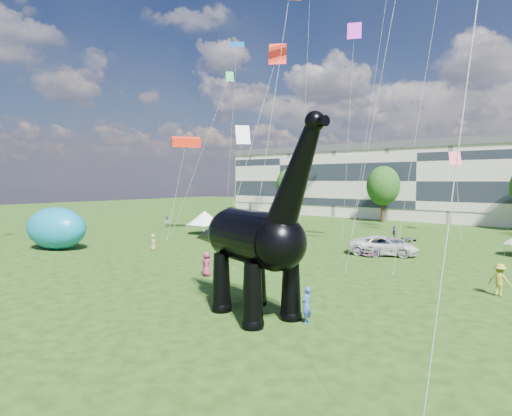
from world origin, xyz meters
The scene contains 13 objects.
ground centered at (0.00, 0.00, 0.00)m, with size 220.00×220.00×0.00m, color #16330C.
terrace_row centered at (-8.00, 62.00, 6.00)m, with size 78.00×11.00×12.00m, color beige.
tree_far_left centered at (-30.00, 53.00, 6.29)m, with size 5.20×5.20×9.44m.
tree_mid_left centered at (-12.00, 53.00, 6.29)m, with size 5.20×5.20×9.44m.
dinosaur_sculpture centered at (2.03, 4.22, 3.71)m, with size 11.92×5.28×9.82m.
car_silver centered at (-19.12, 23.77, 0.78)m, with size 1.83×4.56×1.55m, color #B9B9BE.
car_grey centered at (-10.37, 19.99, 0.84)m, with size 1.77×5.09×1.68m, color gray.
car_white centered at (0.40, 24.49, 0.84)m, with size 2.78×6.03×1.67m, color silver.
car_dark centered at (0.57, 24.63, 0.73)m, with size 2.05×5.05×1.46m, color #595960.
gazebo_left centered at (-22.69, 24.43, 2.03)m, with size 4.15×4.15×2.89m.
inflatable_teal centered at (-25.20, 7.21, 2.05)m, with size 6.54×4.09×4.09m, color #0C7299.
visitors centered at (-1.27, 15.11, 0.85)m, with size 58.15×45.38×1.89m.
kites centered at (-10.38, 27.70, 24.91)m, with size 54.47×50.30×27.47m.
Camera 1 is at (15.94, -11.92, 6.71)m, focal length 30.00 mm.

